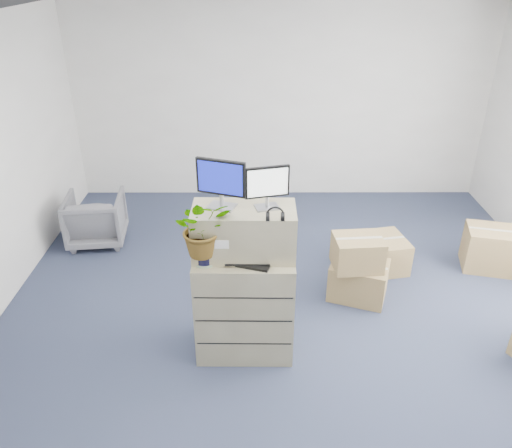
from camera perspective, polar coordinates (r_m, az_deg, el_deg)
The scene contains 16 objects.
ground at distance 4.91m, azimuth 4.37°, elevation -13.49°, with size 7.00×7.00×0.00m, color #2A304B.
wall_back at distance 7.42m, azimuth 2.82°, elevation 13.57°, with size 6.00×0.02×2.80m, color silver.
filing_cabinet_lower at distance 4.55m, azimuth -1.30°, elevation -9.12°, with size 0.86×0.53×1.01m, color gray.
filing_cabinet_upper at distance 4.20m, azimuth -1.39°, elevation -0.87°, with size 0.86×0.43×0.43m, color gray.
monitor_left at distance 4.03m, azimuth -4.03°, elevation 4.90°, with size 0.41×0.22×0.42m.
monitor_right at distance 4.02m, azimuth 1.30°, elevation 4.45°, with size 0.36×0.18×0.36m.
headphones at distance 3.91m, azimuth 2.21°, elevation 1.07°, with size 0.14×0.14×0.02m, color black.
keyboard at distance 4.17m, azimuth -1.11°, elevation -4.36°, with size 0.42×0.17×0.02m, color black.
mouse at distance 4.18m, azimuth 3.54°, elevation -4.19°, with size 0.10×0.06×0.03m, color silver.
water_bottle at distance 4.25m, azimuth -0.24°, elevation -1.86°, with size 0.07×0.07×0.25m, color gray.
phone_dock at distance 4.28m, azimuth -1.57°, elevation -2.85°, with size 0.07×0.05×0.14m.
external_drive at distance 4.34m, azimuth 3.16°, elevation -2.67°, with size 0.21×0.16×0.06m, color black.
tissue_box at distance 4.31m, azimuth 2.66°, elevation -1.76°, with size 0.24×0.12×0.09m, color #46B1EE.
potted_plant at distance 4.07m, azimuth -6.04°, elevation -1.16°, with size 0.57×0.60×0.47m.
office_chair at distance 6.66m, azimuth -17.86°, elevation 0.81°, with size 0.69×0.65×0.71m, color slate.
cardboard_boxes at distance 5.74m, azimuth 20.29°, elevation -5.01°, with size 2.46×2.12×0.75m.
Camera 1 is at (-0.37, -3.66, 3.25)m, focal length 35.00 mm.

